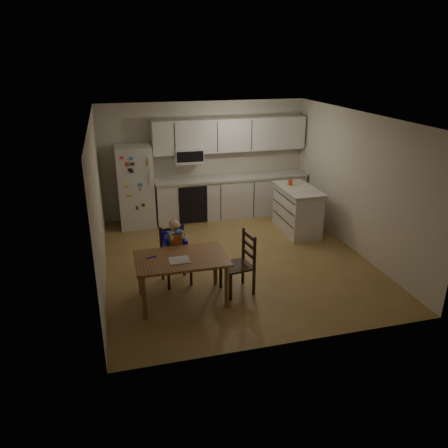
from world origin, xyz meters
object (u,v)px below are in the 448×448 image
Objects in this scene: chair_booster at (175,244)px; chair_side at (243,259)px; dining_table at (182,263)px; red_cup at (290,182)px; kitchen_island at (297,210)px; refrigerator at (136,187)px.

chair_side is at bearing -38.25° from chair_booster.
chair_booster reaches higher than dining_table.
red_cup is 3.17m from chair_booster.
kitchen_island is 0.57m from red_cup.
red_cup is 0.11× the size of chair_booster.
refrigerator is 1.29× the size of dining_table.
refrigerator is 15.06× the size of red_cup.
chair_booster is (0.40, -2.67, -0.21)m from refrigerator.
refrigerator is 3.32m from dining_table.
dining_table is 0.95m from chair_side.
kitchen_island is 0.96× the size of dining_table.
red_cup is 0.09× the size of dining_table.
red_cup is at bearing 41.54° from dining_table.
red_cup is (3.04, -0.95, 0.13)m from refrigerator.
dining_table is at bearing -142.23° from kitchen_island.
refrigerator is at bearing -165.83° from chair_side.
chair_booster reaches higher than red_cup.
chair_booster reaches higher than chair_side.
red_cup is 2.87m from chair_side.
kitchen_island is 1.18× the size of chair_booster.
refrigerator reaches higher than dining_table.
red_cup is at bearing 24.89° from chair_booster.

